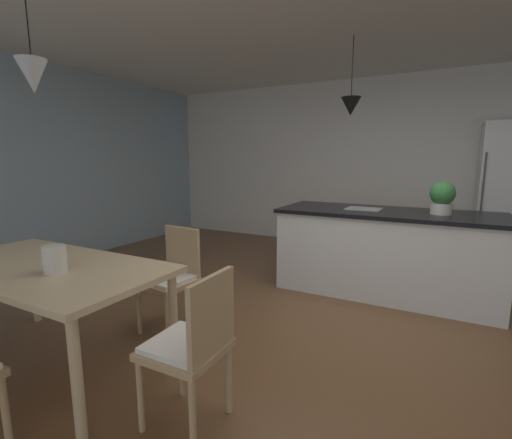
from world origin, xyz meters
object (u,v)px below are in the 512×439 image
Objects in this scene: dining_table at (45,274)px; refrigerator at (510,197)px; vase_on_dining_table at (55,259)px; potted_plant_on_island at (442,197)px; chair_far_right at (172,276)px; kitchen_island at (385,251)px; chair_kitchen_end at (192,344)px.

refrigerator is (3.11, 4.23, 0.29)m from dining_table.
vase_on_dining_table is at bearing -16.17° from dining_table.
refrigerator is 5.84× the size of potted_plant_on_island.
chair_far_right is 0.39× the size of kitchen_island.
dining_table is 10.28× the size of vase_on_dining_table.
kitchen_island is 2.15m from refrigerator.
kitchen_island is 13.08× the size of vase_on_dining_table.
kitchen_island is 0.79m from potted_plant_on_island.
refrigerator reaches higher than potted_plant_on_island.
vase_on_dining_table is (-1.62, -2.63, 0.36)m from kitchen_island.
refrigerator is at bearing 65.40° from potted_plant_on_island.
potted_plant_on_island is 1.90× the size of vase_on_dining_table.
chair_far_right is 4.39m from refrigerator.
potted_plant_on_island is at bearing -114.60° from refrigerator.
chair_far_right is 2.27m from kitchen_island.
kitchen_island is (1.85, 2.56, -0.20)m from dining_table.
chair_far_right is 5.08× the size of vase_on_dining_table.
potted_plant_on_island is at bearing 0.00° from kitchen_island.
kitchen_island is at bearing 180.00° from potted_plant_on_island.
dining_table is 5.26m from refrigerator.
chair_far_right is 2.68m from potted_plant_on_island.
dining_table is 0.29m from vase_on_dining_table.
chair_kitchen_end is 2.85m from potted_plant_on_island.
refrigerator is 11.11× the size of vase_on_dining_table.
kitchen_island reaches higher than chair_kitchen_end.
dining_table is 0.79× the size of kitchen_island.
chair_far_right is 1.00× the size of chair_kitchen_end.
potted_plant_on_island is (-0.76, -1.67, 0.12)m from refrigerator.
chair_far_right is at bearing 63.77° from dining_table.
vase_on_dining_table is (-1.02, -0.07, 0.34)m from chair_kitchen_end.
chair_kitchen_end is at bearing -113.75° from refrigerator.
vase_on_dining_table reaches higher than chair_far_right.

